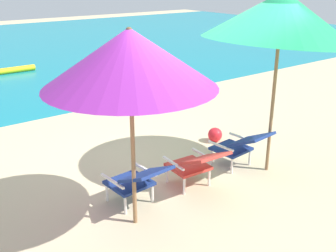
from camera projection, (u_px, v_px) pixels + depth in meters
ground_plane at (66, 110)px, 9.04m from camera, size 40.00×40.00×0.00m
swim_buoy at (9, 70)px, 12.35m from camera, size 1.60×0.18×0.18m
lounge_chair_left at (137, 179)px, 5.13m from camera, size 0.59×0.91×0.68m
lounge_chair_center at (196, 163)px, 5.58m from camera, size 0.59×0.91×0.68m
lounge_chair_right at (240, 145)px, 6.18m from camera, size 0.61×0.92×0.68m
beach_umbrella_left at (130, 58)px, 4.23m from camera, size 2.68×2.68×2.35m
beach_umbrella_right at (281, 16)px, 5.46m from camera, size 2.26×2.21×2.74m
beach_ball at (215, 135)px, 7.30m from camera, size 0.26×0.26×0.26m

